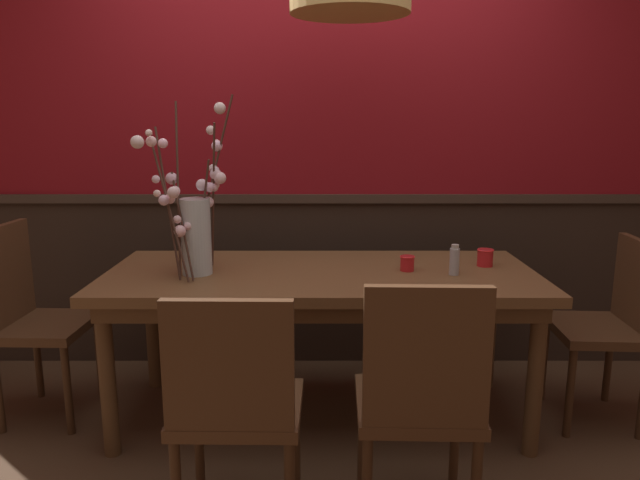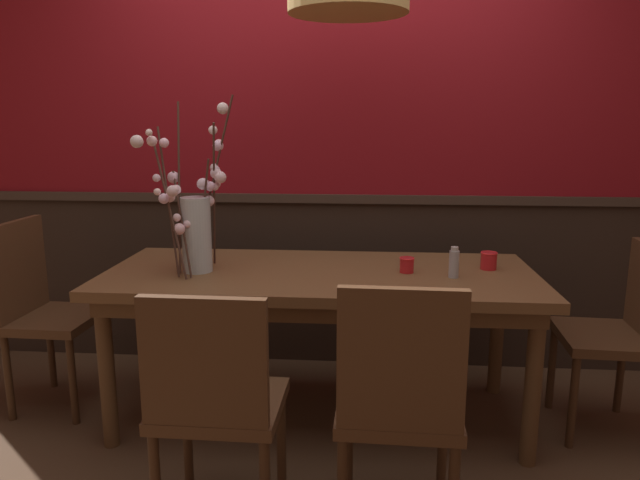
# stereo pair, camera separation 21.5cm
# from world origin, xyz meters

# --- Properties ---
(ground_plane) EXTENTS (24.00, 24.00, 0.00)m
(ground_plane) POSITION_xyz_m (0.00, 0.00, 0.00)
(ground_plane) COLOR #4C3321
(back_wall) EXTENTS (5.16, 0.14, 2.76)m
(back_wall) POSITION_xyz_m (0.00, 0.73, 1.37)
(back_wall) COLOR #2D2119
(back_wall) RESTS_ON ground
(dining_table) EXTENTS (2.00, 0.86, 0.74)m
(dining_table) POSITION_xyz_m (0.00, 0.00, 0.66)
(dining_table) COLOR brown
(dining_table) RESTS_ON ground
(chair_near_side_right) EXTENTS (0.43, 0.41, 0.94)m
(chair_near_side_right) POSITION_xyz_m (0.33, -0.85, 0.53)
(chair_near_side_right) COLOR #4C301C
(chair_near_side_right) RESTS_ON ground
(chair_near_side_left) EXTENTS (0.44, 0.40, 0.90)m
(chair_near_side_left) POSITION_xyz_m (-0.29, -0.86, 0.51)
(chair_near_side_left) COLOR #4C301C
(chair_near_side_left) RESTS_ON ground
(chair_head_east_end) EXTENTS (0.41, 0.45, 0.89)m
(chair_head_east_end) POSITION_xyz_m (1.38, -0.02, 0.51)
(chair_head_east_end) COLOR #4C301C
(chair_head_east_end) RESTS_ON ground
(chair_head_west_end) EXTENTS (0.40, 0.44, 0.95)m
(chair_head_west_end) POSITION_xyz_m (-1.40, 0.02, 0.53)
(chair_head_west_end) COLOR #4C301C
(chair_head_west_end) RESTS_ON ground
(vase_with_blossoms) EXTENTS (0.40, 0.42, 0.81)m
(vase_with_blossoms) POSITION_xyz_m (-0.57, -0.05, 0.98)
(vase_with_blossoms) COLOR silver
(vase_with_blossoms) RESTS_ON dining_table
(candle_holder_nearer_center) EXTENTS (0.07, 0.07, 0.07)m
(candle_holder_nearer_center) POSITION_xyz_m (0.40, 0.00, 0.78)
(candle_holder_nearer_center) COLOR red
(candle_holder_nearer_center) RESTS_ON dining_table
(candle_holder_nearer_edge) EXTENTS (0.08, 0.08, 0.08)m
(candle_holder_nearer_edge) POSITION_xyz_m (0.79, 0.09, 0.78)
(candle_holder_nearer_edge) COLOR red
(candle_holder_nearer_edge) RESTS_ON dining_table
(condiment_bottle) EXTENTS (0.04, 0.04, 0.14)m
(condiment_bottle) POSITION_xyz_m (0.61, -0.07, 0.81)
(condiment_bottle) COLOR #ADADB2
(condiment_bottle) RESTS_ON dining_table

